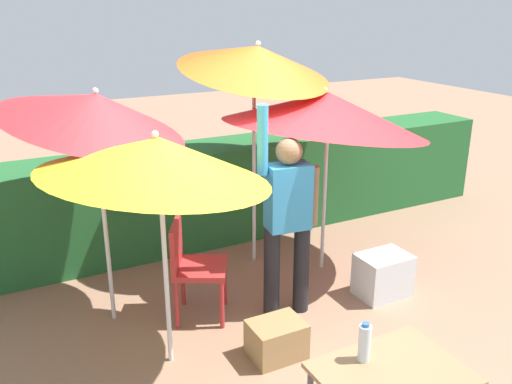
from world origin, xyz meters
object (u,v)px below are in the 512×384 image
chair_plastic (192,263)px  bottle_water (364,343)px  umbrella_navy (256,60)px  person_vendor (288,215)px  umbrella_rainbow (95,111)px  umbrella_yellow (326,111)px  umbrella_orange (158,158)px  crate_cardboard (277,339)px  cooler_box (383,275)px

chair_plastic → bottle_water: 2.00m
umbrella_navy → chair_plastic: umbrella_navy is taller
person_vendor → chair_plastic: bearing=156.2°
umbrella_rainbow → chair_plastic: umbrella_rainbow is taller
umbrella_yellow → person_vendor: 1.21m
bottle_water → umbrella_orange: bearing=114.9°
crate_cardboard → bottle_water: size_ratio=1.74×
umbrella_rainbow → bottle_water: size_ratio=9.25×
umbrella_yellow → umbrella_navy: bearing=137.5°
cooler_box → crate_cardboard: 1.40m
person_vendor → cooler_box: size_ratio=3.92×
umbrella_orange → umbrella_yellow: bearing=22.0°
cooler_box → umbrella_orange: bearing=-179.6°
crate_cardboard → chair_plastic: bearing=113.3°
cooler_box → bottle_water: size_ratio=2.00×
umbrella_yellow → chair_plastic: umbrella_yellow is taller
umbrella_yellow → person_vendor: umbrella_yellow is taller
umbrella_navy → bottle_water: umbrella_navy is taller
person_vendor → umbrella_navy: bearing=76.5°
person_vendor → bottle_water: (-0.46, -1.63, -0.10)m
bottle_water → chair_plastic: bearing=98.3°
bottle_water → umbrella_yellow: bearing=61.1°
person_vendor → crate_cardboard: bearing=-127.0°
chair_plastic → cooler_box: 1.80m
bottle_water → umbrella_rainbow: bearing=111.8°
umbrella_rainbow → umbrella_yellow: 2.15m
person_vendor → bottle_water: 1.70m
umbrella_navy → chair_plastic: 2.02m
umbrella_orange → cooler_box: 2.54m
umbrella_rainbow → umbrella_navy: size_ratio=0.91×
umbrella_rainbow → umbrella_navy: (1.63, 0.43, 0.27)m
umbrella_rainbow → cooler_box: size_ratio=4.63×
umbrella_yellow → person_vendor: size_ratio=1.07×
person_vendor → bottle_water: person_vendor is taller
umbrella_yellow → chair_plastic: size_ratio=2.27×
umbrella_rainbow → umbrella_orange: size_ratio=1.18×
umbrella_yellow → chair_plastic: 1.92m
bottle_water → umbrella_navy: bearing=75.1°
umbrella_orange → crate_cardboard: 1.70m
person_vendor → crate_cardboard: person_vendor is taller
umbrella_rainbow → umbrella_orange: bearing=-74.2°
umbrella_navy → crate_cardboard: size_ratio=5.83×
umbrella_yellow → bottle_water: 2.68m
umbrella_rainbow → bottle_water: bearing=-68.2°
umbrella_navy → bottle_water: 3.07m
person_vendor → umbrella_rainbow: bearing=154.9°
crate_cardboard → cooler_box: bearing=15.0°
umbrella_rainbow → umbrella_navy: 1.71m
crate_cardboard → bottle_water: 1.31m
chair_plastic → cooler_box: chair_plastic is taller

